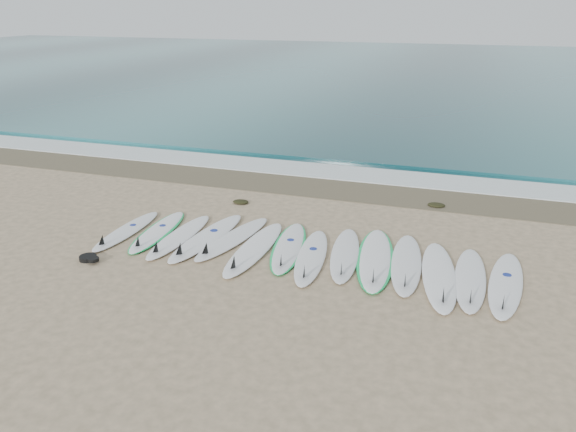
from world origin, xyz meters
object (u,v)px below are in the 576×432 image
(surfboard_13, at_px, (506,285))
(leash_coil, at_px, (89,258))
(surfboard_7, at_px, (311,257))
(surfboard_0, at_px, (125,231))

(surfboard_13, distance_m, leash_coil, 7.43)
(surfboard_7, relative_size, surfboard_13, 0.98)
(surfboard_7, relative_size, leash_coil, 5.63)
(surfboard_7, height_order, surfboard_13, surfboard_13)
(surfboard_7, distance_m, leash_coil, 4.12)
(surfboard_13, xyz_separation_m, leash_coil, (-7.31, -1.33, -0.01))
(surfboard_13, bearing_deg, leash_coil, -165.04)
(surfboard_0, relative_size, surfboard_13, 0.88)
(leash_coil, bearing_deg, surfboard_13, 10.30)
(surfboard_0, distance_m, surfboard_13, 7.43)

